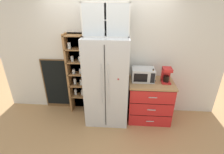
# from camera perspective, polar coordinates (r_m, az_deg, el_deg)

# --- Properties ---
(ground_plane) EXTENTS (10.52, 10.52, 0.00)m
(ground_plane) POSITION_cam_1_polar(r_m,az_deg,el_deg) (3.80, -1.55, -13.53)
(ground_plane) COLOR tan
(wall_back_cream) EXTENTS (4.84, 0.10, 2.55)m
(wall_back_cream) POSITION_cam_1_polar(r_m,az_deg,el_deg) (3.55, -1.15, 7.05)
(wall_back_cream) COLOR silver
(wall_back_cream) RESTS_ON ground
(refrigerator) EXTENTS (0.84, 0.73, 1.79)m
(refrigerator) POSITION_cam_1_polar(r_m,az_deg,el_deg) (3.32, -1.72, -1.35)
(refrigerator) COLOR silver
(refrigerator) RESTS_ON ground
(pantry_shelf_column) EXTENTS (0.46, 0.28, 1.79)m
(pantry_shelf_column) POSITION_cam_1_polar(r_m,az_deg,el_deg) (3.69, -11.71, 1.28)
(pantry_shelf_column) COLOR brown
(pantry_shelf_column) RESTS_ON ground
(counter_cabinet) EXTENTS (0.89, 0.64, 0.89)m
(counter_cabinet) POSITION_cam_1_polar(r_m,az_deg,el_deg) (3.61, 12.83, -7.85)
(counter_cabinet) COLOR red
(counter_cabinet) RESTS_ON ground
(microwave) EXTENTS (0.44, 0.33, 0.26)m
(microwave) POSITION_cam_1_polar(r_m,az_deg,el_deg) (3.36, 10.66, 0.86)
(microwave) COLOR silver
(microwave) RESTS_ON counter_cabinet
(coffee_maker) EXTENTS (0.17, 0.20, 0.31)m
(coffee_maker) POSITION_cam_1_polar(r_m,az_deg,el_deg) (3.40, 18.29, 0.71)
(coffee_maker) COLOR red
(coffee_maker) RESTS_ON counter_cabinet
(mug_charcoal) EXTENTS (0.11, 0.07, 0.09)m
(mug_charcoal) POSITION_cam_1_polar(r_m,az_deg,el_deg) (3.33, 13.77, -1.32)
(mug_charcoal) COLOR #2D2D33
(mug_charcoal) RESTS_ON counter_cabinet
(bottle_amber) EXTENTS (0.06, 0.06, 0.30)m
(bottle_amber) POSITION_cam_1_polar(r_m,az_deg,el_deg) (3.31, 13.86, 0.14)
(bottle_amber) COLOR brown
(bottle_amber) RESTS_ON counter_cabinet
(upper_cabinet) EXTENTS (0.81, 0.32, 0.56)m
(upper_cabinet) POSITION_cam_1_polar(r_m,az_deg,el_deg) (3.04, -1.93, 19.35)
(upper_cabinet) COLOR silver
(upper_cabinet) RESTS_ON refrigerator
(chalkboard_menu) EXTENTS (0.60, 0.04, 1.21)m
(chalkboard_menu) POSITION_cam_1_polar(r_m,az_deg,el_deg) (4.03, -18.71, -2.31)
(chalkboard_menu) COLOR brown
(chalkboard_menu) RESTS_ON ground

